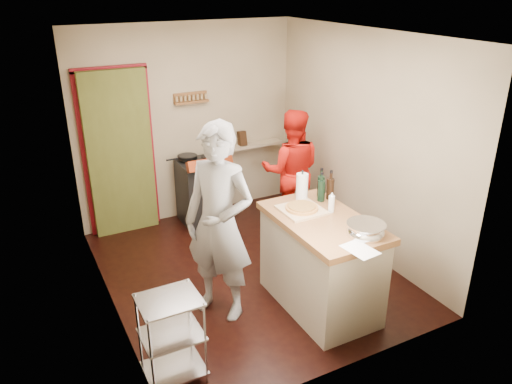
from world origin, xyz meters
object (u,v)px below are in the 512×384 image
at_px(stove, 203,191).
at_px(wire_shelving, 172,335).
at_px(island, 321,261).
at_px(person_red, 291,171).
at_px(person_stripe, 219,224).

height_order(stove, wire_shelving, stove).
distance_m(wire_shelving, island, 1.67).
relative_size(stove, island, 0.70).
relative_size(island, person_red, 0.89).
bearing_deg(person_stripe, person_red, 92.65).
relative_size(wire_shelving, island, 0.56).
xyz_separation_m(wire_shelving, island, (1.65, 0.30, 0.07)).
bearing_deg(stove, person_stripe, -107.12).
bearing_deg(person_red, person_stripe, 67.61).
distance_m(island, person_red, 1.77).
height_order(stove, person_stripe, person_stripe).
relative_size(person_stripe, person_red, 1.21).
xyz_separation_m(island, person_red, (0.63, 1.63, 0.29)).
bearing_deg(person_stripe, island, 31.61).
distance_m(stove, island, 2.35).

